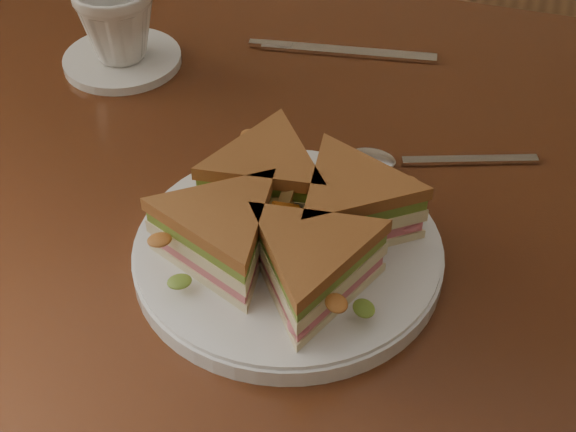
{
  "coord_description": "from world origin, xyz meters",
  "views": [
    {
      "loc": [
        0.11,
        -0.55,
        1.23
      ],
      "look_at": [
        -0.04,
        -0.1,
        0.8
      ],
      "focal_mm": 50.0,
      "sensor_mm": 36.0,
      "label": 1
    }
  ],
  "objects_px": {
    "spoon": "(395,160)",
    "knife": "(336,51)",
    "table": "(352,268)",
    "coffee_cup": "(117,23)",
    "sandwich_wedges": "(288,221)",
    "saucer": "(123,60)",
    "plate": "(288,253)"
  },
  "relations": [
    {
      "from": "spoon",
      "to": "saucer",
      "type": "xyz_separation_m",
      "value": [
        -0.33,
        0.08,
        0.0
      ]
    },
    {
      "from": "table",
      "to": "saucer",
      "type": "xyz_separation_m",
      "value": [
        -0.31,
        0.14,
        0.1
      ]
    },
    {
      "from": "table",
      "to": "plate",
      "type": "bearing_deg",
      "value": -109.45
    },
    {
      "from": "knife",
      "to": "coffee_cup",
      "type": "height_order",
      "value": "coffee_cup"
    },
    {
      "from": "table",
      "to": "plate",
      "type": "distance_m",
      "value": 0.15
    },
    {
      "from": "knife",
      "to": "coffee_cup",
      "type": "xyz_separation_m",
      "value": [
        -0.22,
        -0.09,
        0.05
      ]
    },
    {
      "from": "spoon",
      "to": "coffee_cup",
      "type": "relative_size",
      "value": 2.02
    },
    {
      "from": "sandwich_wedges",
      "to": "coffee_cup",
      "type": "bearing_deg",
      "value": 138.65
    },
    {
      "from": "table",
      "to": "plate",
      "type": "xyz_separation_m",
      "value": [
        -0.04,
        -0.1,
        0.11
      ]
    },
    {
      "from": "table",
      "to": "spoon",
      "type": "bearing_deg",
      "value": 66.65
    },
    {
      "from": "plate",
      "to": "spoon",
      "type": "bearing_deg",
      "value": 69.19
    },
    {
      "from": "sandwich_wedges",
      "to": "coffee_cup",
      "type": "height_order",
      "value": "coffee_cup"
    },
    {
      "from": "saucer",
      "to": "table",
      "type": "bearing_deg",
      "value": -24.07
    },
    {
      "from": "knife",
      "to": "saucer",
      "type": "relative_size",
      "value": 1.64
    },
    {
      "from": "spoon",
      "to": "knife",
      "type": "relative_size",
      "value": 0.82
    },
    {
      "from": "spoon",
      "to": "coffee_cup",
      "type": "height_order",
      "value": "coffee_cup"
    },
    {
      "from": "sandwich_wedges",
      "to": "knife",
      "type": "distance_m",
      "value": 0.34
    },
    {
      "from": "table",
      "to": "sandwich_wedges",
      "type": "distance_m",
      "value": 0.18
    },
    {
      "from": "plate",
      "to": "spoon",
      "type": "xyz_separation_m",
      "value": [
        0.06,
        0.15,
        -0.0
      ]
    },
    {
      "from": "plate",
      "to": "sandwich_wedges",
      "type": "distance_m",
      "value": 0.04
    },
    {
      "from": "table",
      "to": "coffee_cup",
      "type": "xyz_separation_m",
      "value": [
        -0.31,
        0.14,
        0.15
      ]
    },
    {
      "from": "spoon",
      "to": "saucer",
      "type": "distance_m",
      "value": 0.34
    },
    {
      "from": "saucer",
      "to": "coffee_cup",
      "type": "xyz_separation_m",
      "value": [
        0.0,
        0.0,
        0.05
      ]
    },
    {
      "from": "spoon",
      "to": "saucer",
      "type": "bearing_deg",
      "value": 146.42
    },
    {
      "from": "plate",
      "to": "sandwich_wedges",
      "type": "bearing_deg",
      "value": 45.0
    },
    {
      "from": "sandwich_wedges",
      "to": "spoon",
      "type": "relative_size",
      "value": 1.49
    },
    {
      "from": "saucer",
      "to": "coffee_cup",
      "type": "distance_m",
      "value": 0.05
    },
    {
      "from": "spoon",
      "to": "knife",
      "type": "height_order",
      "value": "spoon"
    },
    {
      "from": "table",
      "to": "sandwich_wedges",
      "type": "height_order",
      "value": "sandwich_wedges"
    },
    {
      "from": "table",
      "to": "knife",
      "type": "height_order",
      "value": "knife"
    },
    {
      "from": "plate",
      "to": "knife",
      "type": "relative_size",
      "value": 1.2
    },
    {
      "from": "plate",
      "to": "table",
      "type": "bearing_deg",
      "value": 70.55
    }
  ]
}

